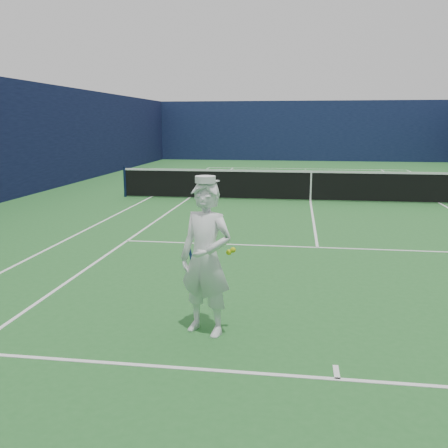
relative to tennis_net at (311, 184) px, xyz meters
name	(u,v)px	position (x,y,z in m)	size (l,w,h in m)	color
ground	(310,201)	(0.00, 0.00, -0.55)	(80.00, 80.00, 0.00)	#26662A
court_markings	(310,201)	(0.00, 0.00, -0.55)	(11.03, 23.83, 0.01)	white
windscreen_fence	(312,140)	(0.00, 0.00, 1.45)	(20.12, 36.12, 4.00)	#10183C
tennis_net	(311,184)	(0.00, 0.00, 0.00)	(12.88, 0.09, 1.07)	#141E4C
tennis_player	(206,258)	(-1.52, -10.93, 0.39)	(0.80, 0.72, 1.94)	white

